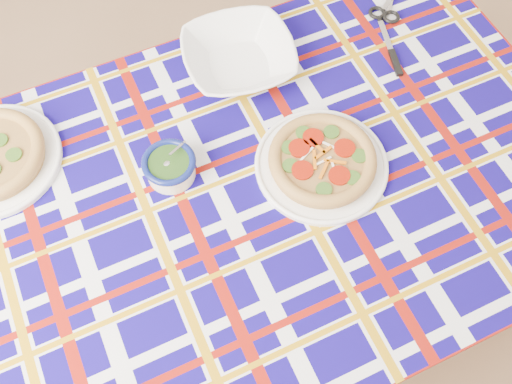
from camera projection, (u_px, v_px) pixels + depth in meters
floor at (322, 152)px, 2.06m from camera, size 4.00×4.00×0.00m
dining_table at (255, 205)px, 1.27m from camera, size 1.62×1.21×0.68m
tablecloth at (255, 200)px, 1.25m from camera, size 1.66×1.25×0.10m
main_focaccia_plate at (322, 160)px, 1.20m from camera, size 0.37×0.37×0.06m
pesto_bowl at (170, 166)px, 1.19m from camera, size 0.14×0.14×0.07m
serving_bowl at (239, 57)px, 1.33m from camera, size 0.33×0.33×0.06m
table_knife at (386, 35)px, 1.40m from camera, size 0.11×0.19×0.01m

